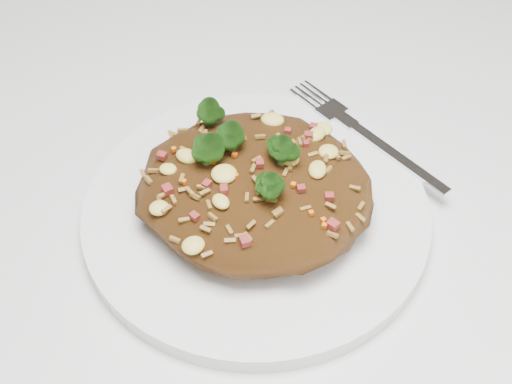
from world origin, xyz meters
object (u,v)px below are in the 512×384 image
(dining_table, at_px, (337,233))
(fried_rice, at_px, (255,180))
(plate, at_px, (256,212))
(fork, at_px, (374,140))

(dining_table, height_order, fried_rice, fried_rice)
(plate, xyz_separation_m, fried_rice, (-0.00, 0.00, 0.03))
(fork, bearing_deg, fried_rice, -95.40)
(fork, bearing_deg, dining_table, -110.48)
(plate, distance_m, fried_rice, 0.03)
(dining_table, distance_m, fork, 0.11)
(fried_rice, relative_size, fork, 1.23)
(dining_table, bearing_deg, fried_rice, -130.39)
(dining_table, distance_m, fried_rice, 0.16)
(fried_rice, bearing_deg, dining_table, 49.61)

